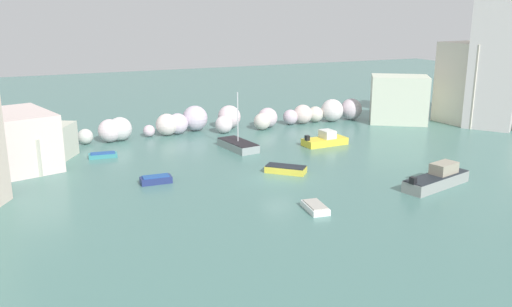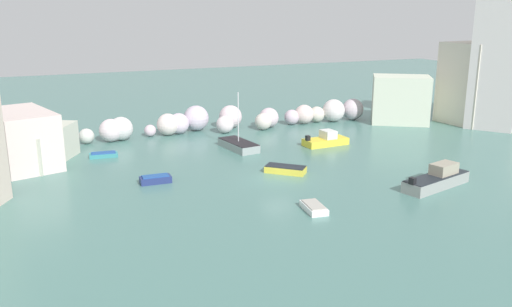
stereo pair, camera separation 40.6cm
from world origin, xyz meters
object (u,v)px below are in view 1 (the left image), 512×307
(moored_boat_1, at_px, (156,180))
(moored_boat_3, at_px, (286,169))
(moored_boat_2, at_px, (238,145))
(moored_boat_0, at_px, (325,140))
(moored_boat_4, at_px, (103,155))
(moored_boat_6, at_px, (315,207))
(moored_boat_5, at_px, (438,179))

(moored_boat_1, bearing_deg, moored_boat_3, -6.86)
(moored_boat_1, relative_size, moored_boat_2, 0.44)
(moored_boat_0, bearing_deg, moored_boat_3, -142.45)
(moored_boat_1, xyz_separation_m, moored_boat_4, (-2.70, 9.31, -0.08))
(moored_boat_2, bearing_deg, moored_boat_3, -3.70)
(moored_boat_1, xyz_separation_m, moored_boat_6, (8.47, -10.05, -0.06))
(moored_boat_3, bearing_deg, moored_boat_6, -60.54)
(moored_boat_4, bearing_deg, moored_boat_2, 175.76)
(moored_boat_0, distance_m, moored_boat_2, 8.78)
(moored_boat_3, relative_size, moored_boat_6, 1.31)
(moored_boat_3, height_order, moored_boat_4, moored_boat_3)
(moored_boat_4, relative_size, moored_boat_5, 0.40)
(moored_boat_2, distance_m, moored_boat_3, 8.77)
(moored_boat_1, distance_m, moored_boat_2, 12.06)
(moored_boat_4, bearing_deg, moored_boat_1, 111.77)
(moored_boat_0, bearing_deg, moored_boat_4, 165.36)
(moored_boat_3, height_order, moored_boat_5, moored_boat_5)
(moored_boat_2, bearing_deg, moored_boat_6, -12.92)
(moored_boat_1, height_order, moored_boat_4, moored_boat_1)
(moored_boat_1, relative_size, moored_boat_3, 0.73)
(moored_boat_1, height_order, moored_boat_6, moored_boat_1)
(moored_boat_2, distance_m, moored_boat_4, 12.59)
(moored_boat_0, bearing_deg, moored_boat_1, -167.67)
(moored_boat_1, distance_m, moored_boat_5, 21.66)
(moored_boat_4, distance_m, moored_boat_5, 29.03)
(moored_boat_0, relative_size, moored_boat_6, 1.79)
(moored_boat_3, bearing_deg, moored_boat_0, 84.14)
(moored_boat_6, bearing_deg, moored_boat_3, -6.20)
(moored_boat_6, bearing_deg, moored_boat_2, 3.07)
(moored_boat_6, bearing_deg, moored_boat_0, -25.46)
(moored_boat_4, xyz_separation_m, moored_boat_6, (11.16, -19.36, 0.02))
(moored_boat_1, height_order, moored_boat_3, moored_boat_1)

